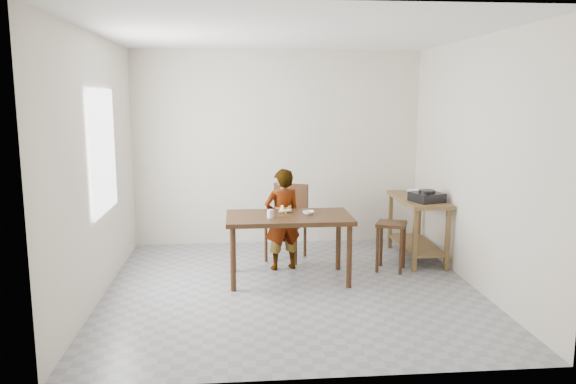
{
  "coord_description": "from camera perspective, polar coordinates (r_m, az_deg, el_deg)",
  "views": [
    {
      "loc": [
        -0.57,
        -5.84,
        2.07
      ],
      "look_at": [
        0.0,
        0.4,
        1.0
      ],
      "focal_mm": 35.0,
      "sensor_mm": 36.0,
      "label": 1
    }
  ],
  "objects": [
    {
      "name": "floor",
      "position": [
        6.23,
        0.34,
        -9.92
      ],
      "size": [
        4.0,
        4.0,
        0.04
      ],
      "primitive_type": "cube",
      "color": "gray",
      "rests_on": "ground"
    },
    {
      "name": "wall_front",
      "position": [
        3.93,
        3.22,
        -0.87
      ],
      "size": [
        4.0,
        0.04,
        2.7
      ],
      "primitive_type": "cube",
      "color": "beige",
      "rests_on": "ground"
    },
    {
      "name": "child",
      "position": [
        6.74,
        -0.57,
        -2.8
      ],
      "size": [
        0.51,
        0.4,
        1.23
      ],
      "primitive_type": "imported",
      "rotation": [
        0.0,
        0.0,
        3.4
      ],
      "color": "silver",
      "rests_on": "floor"
    },
    {
      "name": "wall_back",
      "position": [
        7.91,
        -1.07,
        4.46
      ],
      "size": [
        4.0,
        0.04,
        2.7
      ],
      "primitive_type": "cube",
      "color": "beige",
      "rests_on": "ground"
    },
    {
      "name": "gas_burner",
      "position": [
        7.06,
        13.92,
        -0.5
      ],
      "size": [
        0.42,
        0.42,
        0.11
      ],
      "primitive_type": "cube",
      "rotation": [
        0.0,
        0.0,
        0.31
      ],
      "color": "black",
      "rests_on": "prep_counter"
    },
    {
      "name": "stool",
      "position": [
        6.87,
        10.4,
        -5.46
      ],
      "size": [
        0.44,
        0.44,
        0.59
      ],
      "primitive_type": null,
      "rotation": [
        0.0,
        0.0,
        -0.41
      ],
      "color": "#361F0F",
      "rests_on": "floor"
    },
    {
      "name": "banana",
      "position": [
        6.43,
        -0.31,
        -1.89
      ],
      "size": [
        0.17,
        0.12,
        0.06
      ],
      "primitive_type": null,
      "rotation": [
        0.0,
        0.0,
        0.02
      ],
      "color": "#FACF4C",
      "rests_on": "dining_table"
    },
    {
      "name": "glass_tumbler",
      "position": [
        6.17,
        -1.81,
        -2.22
      ],
      "size": [
        0.08,
        0.08,
        0.09
      ],
      "primitive_type": "cylinder",
      "rotation": [
        0.0,
        0.0,
        -0.07
      ],
      "color": "silver",
      "rests_on": "dining_table"
    },
    {
      "name": "wall_left",
      "position": [
        6.06,
        -19.04,
        2.34
      ],
      "size": [
        0.04,
        4.0,
        2.7
      ],
      "primitive_type": "cube",
      "color": "beige",
      "rests_on": "ground"
    },
    {
      "name": "dining_table",
      "position": [
        6.39,
        0.08,
        -5.68
      ],
      "size": [
        1.4,
        0.8,
        0.75
      ],
      "primitive_type": null,
      "color": "#361F0F",
      "rests_on": "floor"
    },
    {
      "name": "wall_right",
      "position": [
        6.43,
        18.6,
        2.76
      ],
      "size": [
        0.04,
        4.0,
        2.7
      ],
      "primitive_type": "cube",
      "color": "beige",
      "rests_on": "ground"
    },
    {
      "name": "serving_bowl",
      "position": [
        7.54,
        12.77,
        -0.03
      ],
      "size": [
        0.3,
        0.3,
        0.06
      ],
      "primitive_type": "imported",
      "rotation": [
        0.0,
        0.0,
        -0.41
      ],
      "color": "white",
      "rests_on": "prep_counter"
    },
    {
      "name": "prep_counter",
      "position": [
        7.4,
        12.97,
        -3.6
      ],
      "size": [
        0.5,
        1.2,
        0.8
      ],
      "primitive_type": null,
      "color": "brown",
      "rests_on": "floor"
    },
    {
      "name": "ceiling",
      "position": [
        5.9,
        0.37,
        16.02
      ],
      "size": [
        4.0,
        4.0,
        0.04
      ],
      "primitive_type": "cube",
      "color": "white",
      "rests_on": "wall_back"
    },
    {
      "name": "dining_chair",
      "position": [
        7.17,
        -0.23,
        -3.15
      ],
      "size": [
        0.61,
        0.61,
        0.95
      ],
      "primitive_type": null,
      "rotation": [
        0.0,
        0.0,
        -0.42
      ],
      "color": "#361F0F",
      "rests_on": "floor"
    },
    {
      "name": "window_pane",
      "position": [
        6.22,
        -18.24,
        3.96
      ],
      "size": [
        0.02,
        1.1,
        1.3
      ],
      "primitive_type": "cube",
      "color": "white",
      "rests_on": "wall_left"
    },
    {
      "name": "small_bowl",
      "position": [
        6.36,
        2.09,
        -2.11
      ],
      "size": [
        0.17,
        0.17,
        0.04
      ],
      "primitive_type": "imported",
      "rotation": [
        0.0,
        0.0,
        0.37
      ],
      "color": "white",
      "rests_on": "dining_table"
    }
  ]
}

